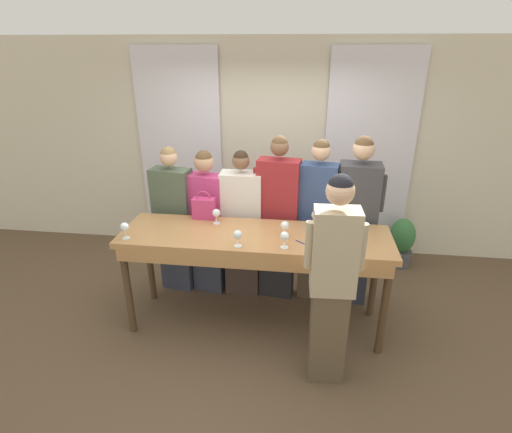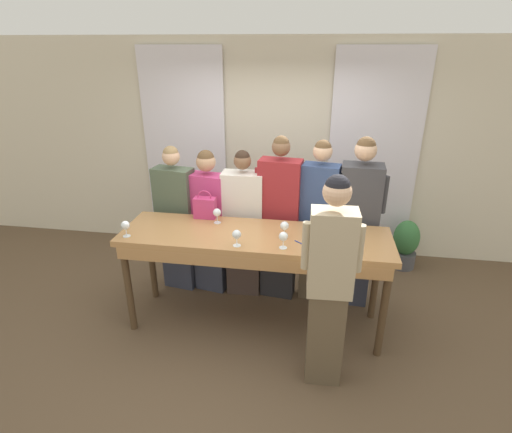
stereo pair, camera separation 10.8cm
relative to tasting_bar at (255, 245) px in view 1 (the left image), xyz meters
name	(u,v)px [view 1 (the left image)]	position (x,y,z in m)	size (l,w,h in m)	color
ground_plane	(255,322)	(0.00, 0.02, -0.92)	(18.00, 18.00, 0.00)	brown
wall_back	(272,150)	(0.00, 1.83, 0.48)	(12.00, 0.06, 2.80)	beige
curtain_panel_left	(181,152)	(-1.24, 1.76, 0.42)	(1.11, 0.03, 2.69)	white
curtain_panel_right	(368,158)	(1.24, 1.76, 0.42)	(1.11, 0.03, 2.69)	white
tasting_bar	(255,245)	(0.00, 0.00, 0.00)	(2.58, 0.73, 1.03)	#B27F4C
wine_bottle	(325,226)	(0.65, 0.05, 0.22)	(0.08, 0.08, 0.31)	black
handbag	(204,208)	(-0.57, 0.33, 0.22)	(0.23, 0.11, 0.30)	#C63870
wine_glass_front_left	(285,237)	(0.29, -0.22, 0.21)	(0.08, 0.08, 0.15)	white
wine_glass_front_mid	(285,226)	(0.28, 0.01, 0.21)	(0.08, 0.08, 0.15)	white
wine_glass_front_right	(125,227)	(-1.18, -0.22, 0.21)	(0.08, 0.08, 0.15)	white
wine_glass_center_left	(216,213)	(-0.42, 0.22, 0.21)	(0.08, 0.08, 0.15)	white
wine_glass_center_mid	(316,216)	(0.57, 0.29, 0.21)	(0.08, 0.08, 0.15)	white
wine_glass_center_right	(238,235)	(-0.12, -0.24, 0.21)	(0.08, 0.08, 0.15)	white
wine_glass_back_left	(338,220)	(0.78, 0.20, 0.21)	(0.08, 0.08, 0.15)	white
pen	(301,243)	(0.44, -0.11, 0.11)	(0.12, 0.10, 0.01)	#193399
guest_olive_jacket	(174,220)	(-0.99, 0.59, -0.05)	(0.55, 0.28, 1.71)	#383D51
guest_pink_top	(207,221)	(-0.61, 0.59, -0.05)	(0.53, 0.28, 1.68)	#383D51
guest_cream_sweater	(242,225)	(-0.22, 0.59, -0.07)	(0.55, 0.26, 1.69)	#473833
guest_striped_shirt	(278,219)	(0.18, 0.59, 0.02)	(0.55, 0.27, 1.86)	#28282D
guest_navy_coat	(317,221)	(0.59, 0.59, 0.03)	(0.50, 0.27, 1.83)	brown
guest_beige_cap	(356,222)	(1.00, 0.59, 0.04)	(0.53, 0.29, 1.87)	#383D51
host_pouring	(332,280)	(0.70, -0.63, 0.06)	(0.46, 0.23, 1.86)	brown
potted_plant	(401,242)	(1.73, 1.46, -0.59)	(0.32, 0.32, 0.65)	#4C4C51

